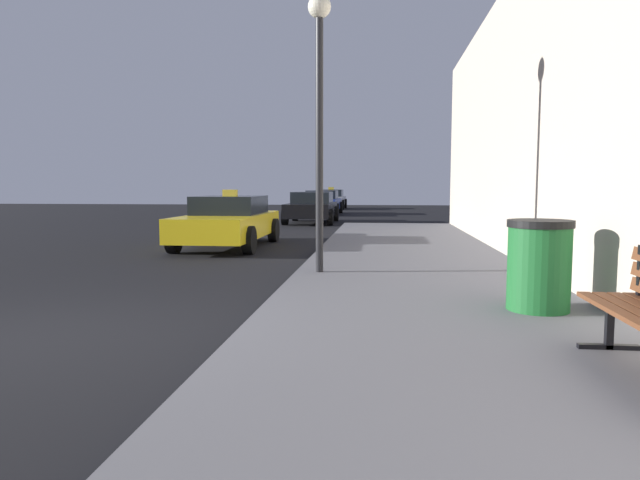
% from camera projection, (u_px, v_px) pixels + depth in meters
% --- Properties ---
extents(ground_plane, '(80.00, 80.00, 0.00)m').
position_uv_depth(ground_plane, '(39.00, 340.00, 5.65)').
color(ground_plane, black).
extents(sidewalk, '(4.00, 32.00, 0.15)m').
position_uv_depth(sidewalk, '(449.00, 345.00, 5.22)').
color(sidewalk, '#5B5B60').
rests_on(sidewalk, ground_plane).
extents(trash_bin, '(0.71, 0.71, 1.00)m').
position_uv_depth(trash_bin, '(539.00, 265.00, 6.30)').
color(trash_bin, '#195926').
rests_on(trash_bin, sidewalk).
extents(street_lamp, '(0.36, 0.36, 4.30)m').
position_uv_depth(street_lamp, '(319.00, 85.00, 8.87)').
color(street_lamp, black).
rests_on(street_lamp, sidewalk).
extents(car_yellow, '(1.96, 4.51, 1.43)m').
position_uv_depth(car_yellow, '(229.00, 221.00, 14.21)').
color(car_yellow, yellow).
rests_on(car_yellow, ground_plane).
extents(car_black, '(1.99, 4.15, 1.27)m').
position_uv_depth(car_black, '(312.00, 207.00, 23.38)').
color(car_black, black).
rests_on(car_black, ground_plane).
extents(car_blue, '(2.01, 4.36, 1.27)m').
position_uv_depth(car_blue, '(322.00, 202.00, 30.39)').
color(car_blue, '#233899').
rests_on(car_blue, ground_plane).
extents(car_silver, '(1.93, 4.16, 1.43)m').
position_uv_depth(car_silver, '(331.00, 199.00, 37.53)').
color(car_silver, '#B7B7BF').
rests_on(car_silver, ground_plane).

